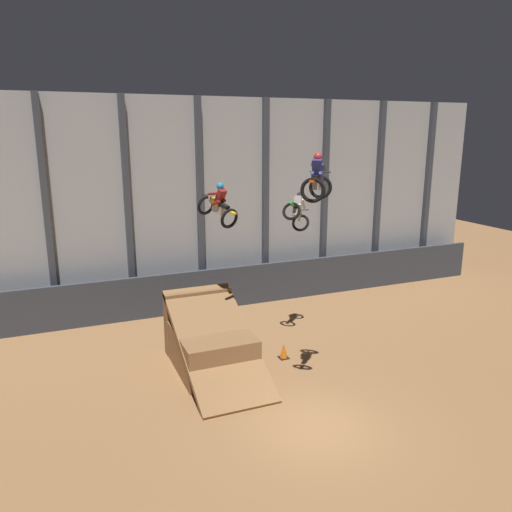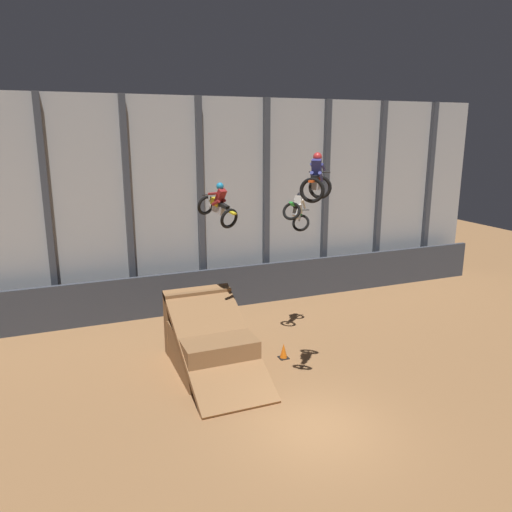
# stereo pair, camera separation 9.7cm
# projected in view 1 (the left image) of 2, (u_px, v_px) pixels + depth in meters

# --- Properties ---
(ground_plane) EXTENTS (60.00, 60.00, 0.00)m
(ground_plane) POSITION_uv_depth(u_px,v_px,m) (318.00, 428.00, 14.39)
(ground_plane) COLOR #996B42
(arena_back_wall) EXTENTS (32.00, 0.40, 9.92)m
(arena_back_wall) POSITION_uv_depth(u_px,v_px,m) (199.00, 204.00, 23.79)
(arena_back_wall) COLOR #ADB2B7
(arena_back_wall) RESTS_ON ground_plane
(lower_barrier) EXTENTS (31.36, 0.20, 1.98)m
(lower_barrier) POSITION_uv_depth(u_px,v_px,m) (208.00, 290.00, 23.78)
(lower_barrier) COLOR #383D47
(lower_barrier) RESTS_ON ground_plane
(dirt_ramp) EXTENTS (2.59, 5.21, 2.60)m
(dirt_ramp) POSITION_uv_depth(u_px,v_px,m) (209.00, 342.00, 18.16)
(dirt_ramp) COLOR olive
(dirt_ramp) RESTS_ON ground_plane
(rider_bike_left_air) EXTENTS (1.22, 1.88, 1.60)m
(rider_bike_left_air) POSITION_uv_depth(u_px,v_px,m) (218.00, 206.00, 17.62)
(rider_bike_left_air) COLOR black
(rider_bike_center_air) EXTENTS (1.53, 1.66, 1.47)m
(rider_bike_center_air) POSITION_uv_depth(u_px,v_px,m) (317.00, 181.00, 14.86)
(rider_bike_center_air) COLOR black
(rider_bike_right_air) EXTENTS (1.69, 1.71, 1.67)m
(rider_bike_right_air) POSITION_uv_depth(u_px,v_px,m) (297.00, 212.00, 19.81)
(rider_bike_right_air) COLOR black
(traffic_cone_near_ramp) EXTENTS (0.36, 0.36, 0.58)m
(traffic_cone_near_ramp) POSITION_uv_depth(u_px,v_px,m) (284.00, 351.00, 18.79)
(traffic_cone_near_ramp) COLOR black
(traffic_cone_near_ramp) RESTS_ON ground_plane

